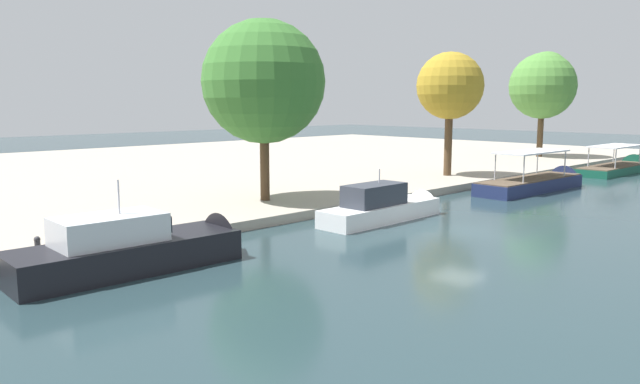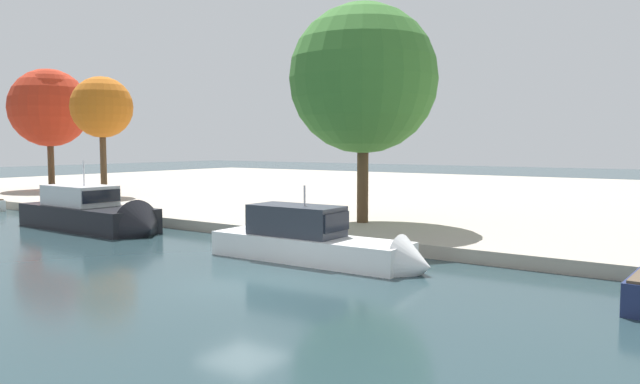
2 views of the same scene
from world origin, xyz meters
The scene contains 8 objects.
ground_plane centered at (0.00, 0.00, 0.00)m, with size 220.00×220.00×0.00m, color #23383D.
dock_promenade centered at (0.00, 35.35, 0.28)m, with size 120.00×55.00×0.56m, color #A39989.
motor_yacht_1 centered at (-15.49, 5.10, 0.68)m, with size 10.18×3.28×4.73m.
motor_yacht_2 centered at (-0.19, 4.72, 0.63)m, with size 9.50×2.40×3.77m.
mooring_bollard_0 centered at (-18.32, 8.61, 0.91)m, with size 0.26×0.26×0.66m.
tree_0 centered at (-3.03, 12.35, 8.18)m, with size 7.69×7.69×11.30m.
tree_1 centered at (-28.50, 15.07, 7.69)m, with size 4.83×4.83×9.41m.
tree_2 centered at (-38.80, 16.49, 8.03)m, with size 7.04×7.04×10.90m.
Camera 2 is at (13.38, -14.64, 4.66)m, focal length 34.08 mm.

